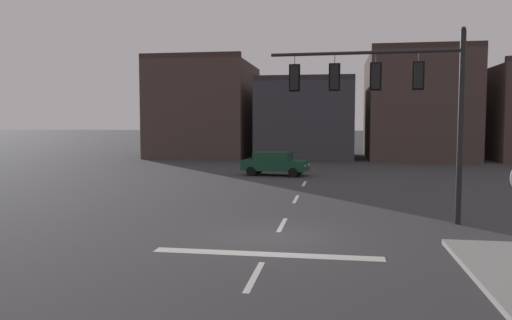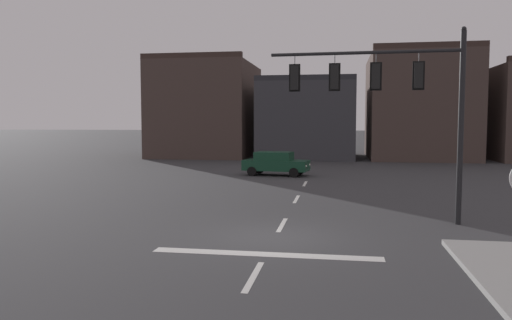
{
  "view_description": "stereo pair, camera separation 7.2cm",
  "coord_description": "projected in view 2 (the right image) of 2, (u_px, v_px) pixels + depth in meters",
  "views": [
    {
      "loc": [
        1.89,
        -15.41,
        3.65
      ],
      "look_at": [
        -0.97,
        2.17,
        2.29
      ],
      "focal_mm": 35.03,
      "sensor_mm": 36.0,
      "label": 1
    },
    {
      "loc": [
        1.96,
        -15.4,
        3.65
      ],
      "look_at": [
        -0.97,
        2.17,
        2.29
      ],
      "focal_mm": 35.03,
      "sensor_mm": 36.0,
      "label": 2
    }
  ],
  "objects": [
    {
      "name": "car_lot_nearside",
      "position": [
        275.0,
        163.0,
        34.04
      ],
      "size": [
        4.62,
        2.4,
        1.61
      ],
      "color": "#143D28",
      "rests_on": "ground"
    },
    {
      "name": "lane_centreline",
      "position": [
        282.0,
        225.0,
        17.71
      ],
      "size": [
        0.16,
        26.4,
        0.01
      ],
      "color": "silver",
      "rests_on": "ground"
    },
    {
      "name": "ground_plane",
      "position": [
        275.0,
        238.0,
        15.74
      ],
      "size": [
        400.0,
        400.0,
        0.0
      ],
      "primitive_type": "plane",
      "color": "#353538"
    },
    {
      "name": "signal_mast_near_side",
      "position": [
        393.0,
        91.0,
        17.96
      ],
      "size": [
        6.88,
        0.56,
        6.96
      ],
      "color": "black",
      "rests_on": "ground"
    },
    {
      "name": "stop_bar_paint",
      "position": [
        266.0,
        254.0,
        13.78
      ],
      "size": [
        6.4,
        0.5,
        0.01
      ],
      "primitive_type": "cube",
      "color": "silver",
      "rests_on": "ground"
    },
    {
      "name": "building_row",
      "position": [
        365.0,
        112.0,
        50.9
      ],
      "size": [
        43.09,
        12.55,
        10.66
      ],
      "color": "#473833",
      "rests_on": "ground"
    }
  ]
}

